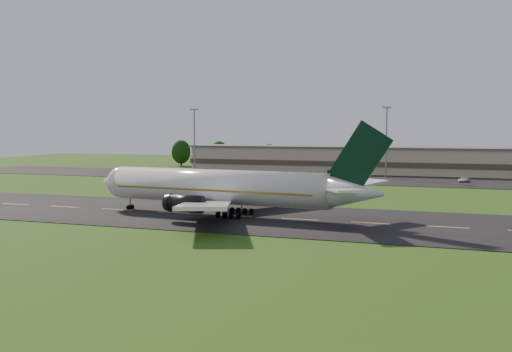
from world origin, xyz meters
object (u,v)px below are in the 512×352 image
(terminal, at_px, (396,161))
(service_vehicle_a, at_px, (299,177))
(light_mast_centre, at_px, (386,133))
(service_vehicle_b, at_px, (361,176))
(airliner, at_px, (223,188))
(service_vehicle_c, at_px, (464,180))
(light_mast_west, at_px, (194,133))

(terminal, bearing_deg, service_vehicle_a, -128.54)
(light_mast_centre, xyz_separation_m, service_vehicle_b, (-6.32, -4.34, -11.93))
(airliner, distance_m, service_vehicle_c, 82.92)
(service_vehicle_c, bearing_deg, service_vehicle_a, -156.96)
(service_vehicle_a, bearing_deg, terminal, 56.94)
(light_mast_centre, xyz_separation_m, service_vehicle_a, (-22.14, -13.37, -11.89))
(light_mast_west, bearing_deg, service_vehicle_b, -4.62)
(service_vehicle_c, bearing_deg, light_mast_west, -170.36)
(light_mast_centre, distance_m, service_vehicle_a, 28.47)
(service_vehicle_b, bearing_deg, light_mast_west, 79.36)
(light_mast_west, bearing_deg, service_vehicle_a, -19.45)
(light_mast_centre, height_order, service_vehicle_a, light_mast_centre)
(service_vehicle_a, bearing_deg, service_vehicle_b, 35.20)
(terminal, bearing_deg, airliner, -101.37)
(airliner, bearing_deg, service_vehicle_b, 85.85)
(terminal, relative_size, service_vehicle_b, 33.60)
(airliner, xyz_separation_m, service_vehicle_b, (11.65, 75.73, -3.85))
(light_mast_centre, bearing_deg, light_mast_west, 180.00)
(service_vehicle_b, height_order, service_vehicle_c, service_vehicle_b)
(service_vehicle_a, xyz_separation_m, service_vehicle_c, (43.07, 6.43, -0.11))
(airliner, bearing_deg, terminal, 83.22)
(light_mast_centre, bearing_deg, service_vehicle_c, -18.35)
(light_mast_centre, relative_size, service_vehicle_c, 4.41)
(service_vehicle_b, xyz_separation_m, service_vehicle_c, (27.25, -2.61, -0.07))
(terminal, distance_m, service_vehicle_a, 37.92)
(light_mast_centre, distance_m, service_vehicle_b, 14.18)
(light_mast_west, distance_m, service_vehicle_a, 41.88)
(airliner, relative_size, service_vehicle_c, 11.12)
(light_mast_centre, height_order, service_vehicle_c, light_mast_centre)
(service_vehicle_b, relative_size, service_vehicle_c, 0.94)
(light_mast_centre, distance_m, service_vehicle_c, 25.11)
(service_vehicle_b, distance_m, service_vehicle_c, 27.37)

